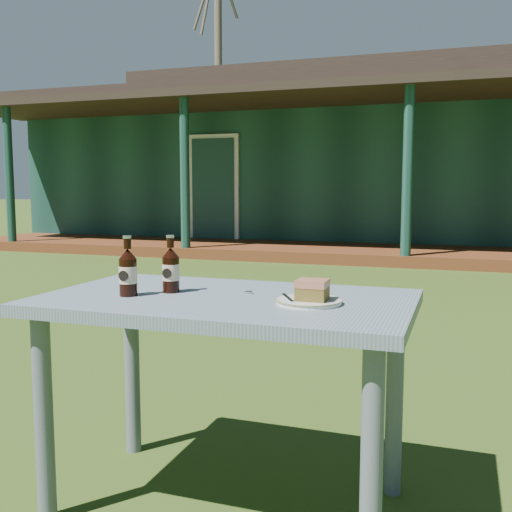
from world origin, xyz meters
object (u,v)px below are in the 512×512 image
at_px(cola_bottle_near, 171,269).
at_px(cola_bottle_far, 128,272).
at_px(plate, 309,301).
at_px(cake_slice, 312,290).
at_px(cafe_table, 226,327).

distance_m(cola_bottle_near, cola_bottle_far, 0.15).
relative_size(plate, cake_slice, 2.22).
bearing_deg(cola_bottle_far, plate, 6.09).
bearing_deg(cola_bottle_near, cake_slice, -5.68).
xyz_separation_m(cafe_table, cola_bottle_far, (-0.31, -0.09, 0.18)).
distance_m(cafe_table, cake_slice, 0.33).
bearing_deg(cafe_table, cake_slice, -7.49).
distance_m(cake_slice, cola_bottle_near, 0.51).
bearing_deg(cake_slice, cafe_table, 172.51).
xyz_separation_m(plate, cola_bottle_far, (-0.59, -0.06, 0.07)).
relative_size(plate, cola_bottle_near, 1.05).
xyz_separation_m(cafe_table, plate, (0.29, -0.03, 0.11)).
bearing_deg(cola_bottle_far, cafe_table, 17.25).
relative_size(cafe_table, cola_bottle_far, 6.05).
xyz_separation_m(cake_slice, cola_bottle_far, (-0.60, -0.06, 0.03)).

